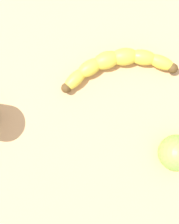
# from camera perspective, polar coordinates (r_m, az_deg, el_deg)

# --- Properties ---
(wooden_tabletop) EXTENTS (1.20, 1.20, 0.03)m
(wooden_tabletop) POSITION_cam_1_polar(r_m,az_deg,el_deg) (0.62, -5.38, 4.52)
(wooden_tabletop) COLOR tan
(wooden_tabletop) RESTS_ON ground
(banana) EXTENTS (0.08, 0.24, 0.04)m
(banana) POSITION_cam_1_polar(r_m,az_deg,el_deg) (0.60, 5.46, 9.66)
(banana) COLOR yellow
(banana) RESTS_ON wooden_tabletop
(green_apple_fruit) EXTENTS (0.07, 0.07, 0.07)m
(green_apple_fruit) POSITION_cam_1_polar(r_m,az_deg,el_deg) (0.58, 17.09, -7.88)
(green_apple_fruit) COLOR #84B747
(green_apple_fruit) RESTS_ON wooden_tabletop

